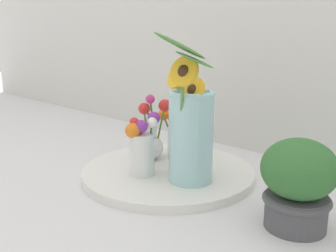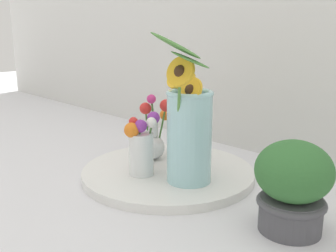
# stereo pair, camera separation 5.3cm
# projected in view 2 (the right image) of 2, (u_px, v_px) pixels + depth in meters

# --- Properties ---
(ground_plane) EXTENTS (6.00, 6.00, 0.00)m
(ground_plane) POSITION_uv_depth(u_px,v_px,m) (142.00, 187.00, 1.03)
(ground_plane) COLOR silver
(serving_tray) EXTENTS (0.48, 0.48, 0.02)m
(serving_tray) POSITION_uv_depth(u_px,v_px,m) (168.00, 172.00, 1.10)
(serving_tray) COLOR white
(serving_tray) RESTS_ON ground_plane
(mason_jar_sunflowers) EXTENTS (0.22, 0.21, 0.38)m
(mason_jar_sunflowers) POSITION_uv_depth(u_px,v_px,m) (188.00, 128.00, 0.98)
(mason_jar_sunflowers) COLOR #9ED1D6
(mason_jar_sunflowers) RESTS_ON serving_tray
(vase_small_center) EXTENTS (0.07, 0.10, 0.17)m
(vase_small_center) POSITION_uv_depth(u_px,v_px,m) (141.00, 146.00, 1.04)
(vase_small_center) COLOR white
(vase_small_center) RESTS_ON serving_tray
(vase_bulb_right) EXTENTS (0.09, 0.08, 0.20)m
(vase_bulb_right) POSITION_uv_depth(u_px,v_px,m) (153.00, 136.00, 1.16)
(vase_bulb_right) COLOR white
(vase_bulb_right) RESTS_ON serving_tray
(vase_small_back) EXTENTS (0.09, 0.09, 0.16)m
(vase_small_back) POSITION_uv_depth(u_px,v_px,m) (181.00, 135.00, 1.20)
(vase_small_back) COLOR white
(vase_small_back) RESTS_ON serving_tray
(potted_plant) EXTENTS (0.16, 0.16, 0.19)m
(potted_plant) POSITION_uv_depth(u_px,v_px,m) (293.00, 185.00, 0.79)
(potted_plant) COLOR #4C4C51
(potted_plant) RESTS_ON ground_plane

